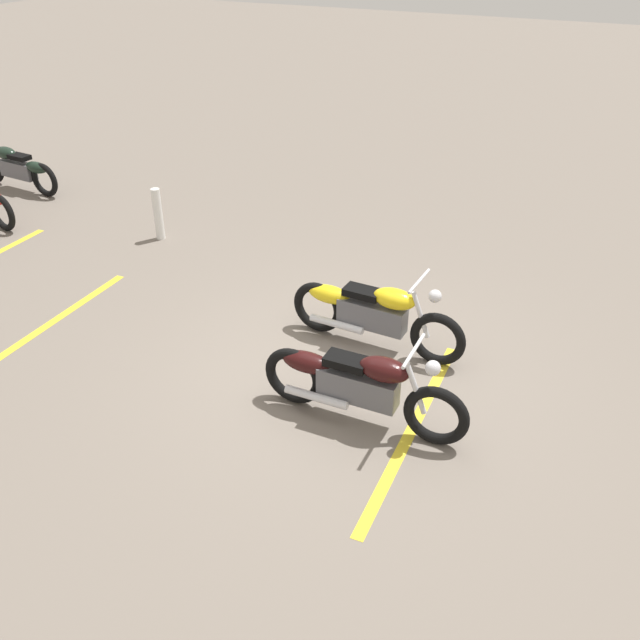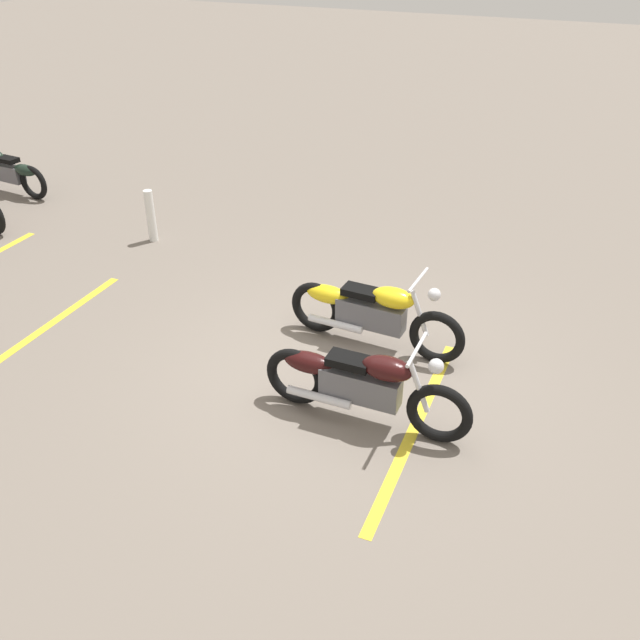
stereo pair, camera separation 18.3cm
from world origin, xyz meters
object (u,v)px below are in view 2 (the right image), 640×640
Objects in this scene: motorcycle_dark_foreground at (360,383)px; bollard_post at (151,216)px; motorcycle_bright_foreground at (370,312)px; motorcycle_row_far_left at (6,171)px.

motorcycle_dark_foreground is 2.67× the size of bollard_post.
motorcycle_bright_foreground is 8.19m from motorcycle_row_far_left.
bollard_post is (4.56, -2.93, -0.04)m from motorcycle_dark_foreground.
motorcycle_row_far_left is at bearing -11.52° from bollard_post.
motorcycle_bright_foreground reaches higher than motorcycle_row_far_left.
motorcycle_dark_foreground reaches higher than motorcycle_row_far_left.
motorcycle_bright_foreground is 4.46m from bollard_post.
motorcycle_bright_foreground is at bearing 169.13° from motorcycle_row_far_left.
motorcycle_bright_foreground reaches higher than bollard_post.
bollard_post is (4.19, -1.54, -0.04)m from motorcycle_bright_foreground.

